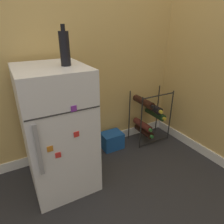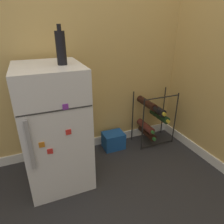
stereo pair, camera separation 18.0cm
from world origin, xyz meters
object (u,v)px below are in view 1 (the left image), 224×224
mini_fridge (57,129)px  fridge_top_bottle (65,48)px  soda_box (112,140)px  wine_rack (148,116)px

mini_fridge → fridge_top_bottle: fridge_top_bottle is taller
mini_fridge → soda_box: (0.59, 0.21, -0.39)m
mini_fridge → fridge_top_bottle: size_ratio=3.75×
wine_rack → soda_box: bearing=173.4°
wine_rack → mini_fridge: bearing=-170.8°
fridge_top_bottle → soda_box: bearing=27.7°
soda_box → fridge_top_bottle: 1.12m
mini_fridge → wine_rack: bearing=9.2°
wine_rack → fridge_top_bottle: fridge_top_bottle is taller
mini_fridge → wine_rack: (1.00, 0.16, -0.18)m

